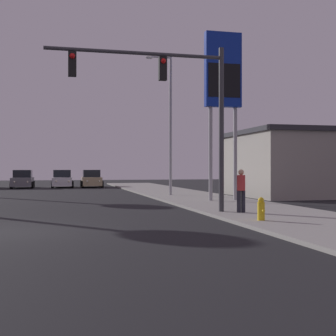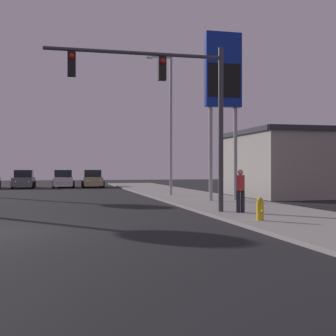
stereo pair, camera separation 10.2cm
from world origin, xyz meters
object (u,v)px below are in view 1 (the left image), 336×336
car_grey (23,180)px  car_tan (92,179)px  gas_station_sign (223,79)px  car_white (62,180)px  traffic_light_mast (174,94)px  street_lamp (169,117)px  fire_hydrant (261,209)px  pedestrian_on_sidewalk (241,189)px

car_grey → car_tan: same height
car_tan → gas_station_sign: bearing=104.7°
car_white → traffic_light_mast: size_ratio=0.63×
car_white → car_tan: 2.78m
street_lamp → gas_station_sign: same height
car_white → fire_hydrant: bearing=102.4°
fire_hydrant → pedestrian_on_sidewalk: bearing=81.2°
traffic_light_mast → fire_hydrant: 5.77m
car_tan → traffic_light_mast: 28.67m
car_grey → fire_hydrant: (9.62, -31.31, -0.27)m
car_white → car_grey: 3.62m
gas_station_sign → street_lamp: bearing=106.5°
car_grey → gas_station_sign: 25.52m
traffic_light_mast → fire_hydrant: size_ratio=9.12×
car_white → street_lamp: 18.35m
car_tan → pedestrian_on_sidewalk: 29.18m
car_tan → pedestrian_on_sidewalk: size_ratio=2.59×
car_white → car_grey: (-3.61, -0.32, 0.00)m
gas_station_sign → pedestrian_on_sidewalk: (-1.72, -6.69, -5.58)m
car_grey → street_lamp: 19.64m
car_white → fire_hydrant: car_white is taller
pedestrian_on_sidewalk → car_grey: bearing=109.4°
car_white → traffic_light_mast: 28.86m
traffic_light_mast → gas_station_sign: (4.27, 6.12, 1.91)m
street_lamp → pedestrian_on_sidewalk: 12.95m
car_grey → pedestrian_on_sidewalk: 30.28m
fire_hydrant → car_grey: bearing=107.1°
street_lamp → gas_station_sign: size_ratio=1.00×
street_lamp → pedestrian_on_sidewalk: bearing=-90.3°
car_grey → car_tan: size_ratio=1.00×
fire_hydrant → car_white: bearing=100.8°
car_tan → traffic_light_mast: size_ratio=0.62×
street_lamp → fire_hydrant: (-0.48, -15.04, -4.63)m
car_grey → gas_station_sign: bearing=119.4°
fire_hydrant → traffic_light_mast: bearing=122.7°
car_grey → fire_hydrant: 32.76m
traffic_light_mast → street_lamp: size_ratio=0.77×
car_white → traffic_light_mast: (3.88, -28.32, 3.94)m
car_grey → pedestrian_on_sidewalk: (10.04, -28.57, 0.27)m
car_grey → traffic_light_mast: (7.49, -28.00, 3.94)m
car_grey → pedestrian_on_sidewalk: bearing=110.5°
street_lamp → gas_station_sign: bearing=-73.5°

